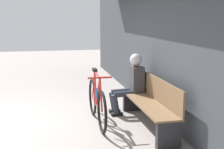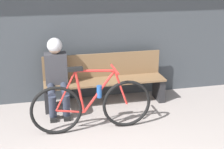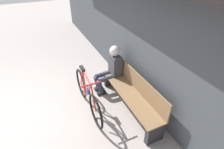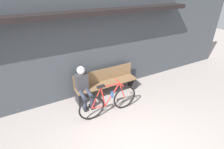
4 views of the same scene
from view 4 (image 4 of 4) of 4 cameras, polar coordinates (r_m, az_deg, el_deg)
The scene contains 4 objects.
storefront_wall at distance 5.02m, azimuth -9.66°, elevation 10.07°, with size 12.00×0.56×3.20m.
park_bench_near at distance 5.43m, azimuth -1.97°, elevation -2.76°, with size 1.97×0.42×0.83m.
bicycle at distance 4.67m, azimuth -1.02°, elevation -8.81°, with size 1.68×0.40×0.94m.
person_seated at distance 4.95m, azimuth -9.46°, elevation -2.93°, with size 0.34×0.64×1.16m.
Camera 4 is at (-1.50, -1.77, 3.19)m, focal length 28.00 mm.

